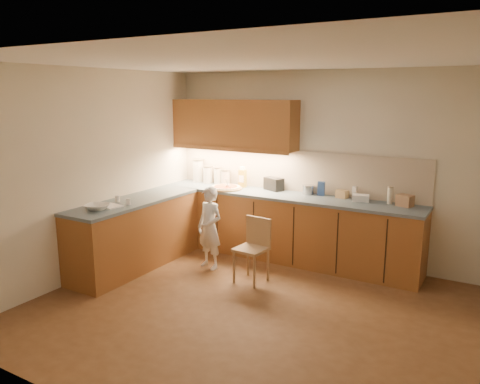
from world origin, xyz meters
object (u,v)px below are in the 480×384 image
(child, at_px, (210,228))
(oil_jug, at_px, (242,178))
(wooden_chair, at_px, (254,245))
(pizza_on_board, at_px, (226,188))
(toaster, at_px, (274,184))

(child, distance_m, oil_jug, 1.12)
(wooden_chair, height_order, oil_jug, oil_jug)
(oil_jug, bearing_deg, pizza_on_board, -119.52)
(wooden_chair, relative_size, oil_jug, 2.56)
(wooden_chair, xyz_separation_m, toaster, (-0.28, 1.10, 0.55))
(pizza_on_board, height_order, child, pizza_on_board)
(pizza_on_board, bearing_deg, oil_jug, 60.48)
(wooden_chair, bearing_deg, toaster, 109.80)
(child, xyz_separation_m, wooden_chair, (0.71, -0.08, -0.09))
(wooden_chair, distance_m, oil_jug, 1.46)
(child, bearing_deg, pizza_on_board, 118.53)
(toaster, bearing_deg, wooden_chair, -52.10)
(pizza_on_board, bearing_deg, toaster, 23.59)
(child, bearing_deg, oil_jug, 106.86)
(wooden_chair, xyz_separation_m, oil_jug, (-0.78, 1.07, 0.60))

